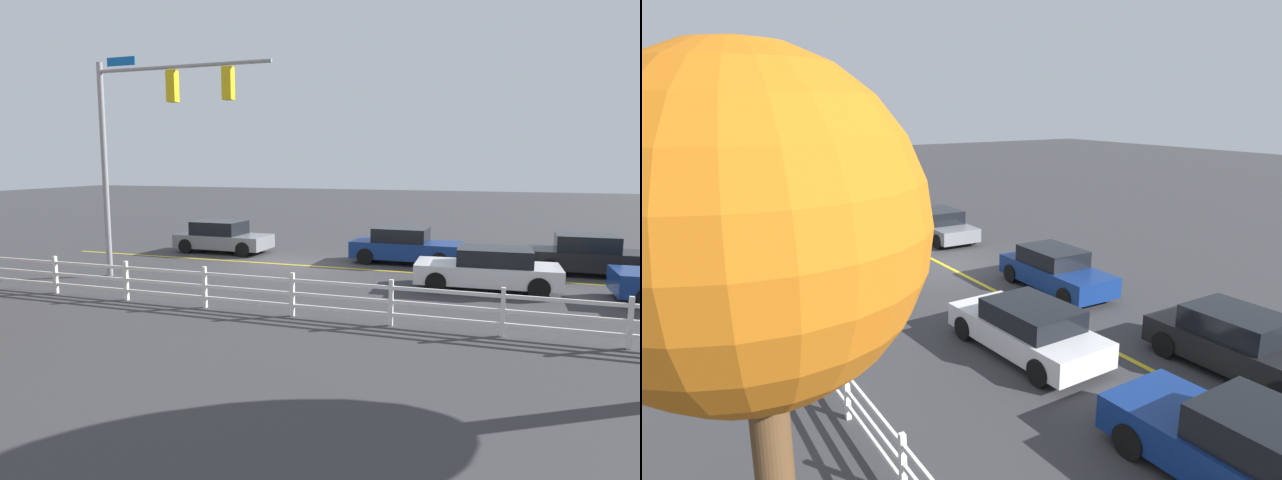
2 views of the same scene
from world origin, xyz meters
TOP-DOWN VIEW (x-y plane):
  - ground_plane at (0.00, 0.00)m, footprint 120.00×120.00m
  - lane_center_stripe at (-4.00, 0.00)m, footprint 28.00×0.16m
  - signal_assembly at (3.23, 4.09)m, footprint 6.42×0.37m
  - car_0 at (-7.65, 1.95)m, footprint 4.45×2.10m
  - car_1 at (3.88, -1.88)m, footprint 4.17×2.00m
  - car_2 at (-4.30, -1.81)m, footprint 4.27×1.89m
  - car_4 at (-10.97, -1.69)m, footprint 4.27×1.90m
  - white_rail_fence at (-3.00, 6.81)m, footprint 26.10×0.10m

SIDE VIEW (x-z plane):
  - ground_plane at x=0.00m, z-range 0.00..0.00m
  - lane_center_stripe at x=-4.00m, z-range 0.00..0.01m
  - white_rail_fence at x=-3.00m, z-range 0.03..1.18m
  - car_0 at x=-7.65m, z-range -0.01..1.33m
  - car_1 at x=3.88m, z-range -0.02..1.37m
  - car_2 at x=-4.30m, z-range -0.02..1.40m
  - car_4 at x=-10.97m, z-range -0.03..1.41m
  - signal_assembly at x=3.23m, z-range 1.46..8.88m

